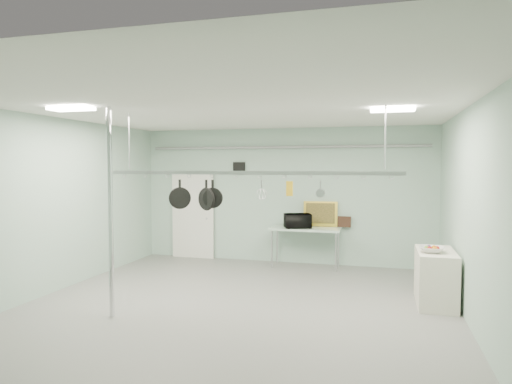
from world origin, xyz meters
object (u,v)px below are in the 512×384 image
(side_cabinet, at_px, (435,277))
(fruit_bowl, at_px, (432,250))
(prep_table, at_px, (305,231))
(microwave, at_px, (298,221))
(skillet_right, at_px, (213,194))
(chrome_pole, at_px, (110,213))
(coffee_canister, at_px, (306,223))
(skillet_left, at_px, (180,195))
(skillet_mid, at_px, (206,195))
(pot_rack, at_px, (247,171))

(side_cabinet, distance_m, fruit_bowl, 0.54)
(prep_table, height_order, microwave, microwave)
(fruit_bowl, bearing_deg, prep_table, 135.91)
(side_cabinet, bearing_deg, fruit_bowl, -114.66)
(microwave, height_order, skillet_right, skillet_right)
(chrome_pole, height_order, skillet_right, chrome_pole)
(chrome_pole, bearing_deg, coffee_canister, 60.31)
(fruit_bowl, bearing_deg, microwave, 139.01)
(prep_table, height_order, side_cabinet, prep_table)
(chrome_pole, height_order, skillet_left, chrome_pole)
(fruit_bowl, height_order, skillet_mid, skillet_mid)
(chrome_pole, distance_m, fruit_bowl, 5.14)
(chrome_pole, distance_m, skillet_left, 1.18)
(prep_table, height_order, skillet_mid, skillet_mid)
(chrome_pole, height_order, skillet_mid, chrome_pole)
(skillet_right, bearing_deg, side_cabinet, 6.22)
(pot_rack, xyz_separation_m, skillet_right, (-0.59, 0.00, -0.38))
(skillet_right, bearing_deg, pot_rack, -11.04)
(chrome_pole, relative_size, skillet_mid, 6.32)
(coffee_canister, relative_size, skillet_right, 0.47)
(pot_rack, height_order, microwave, pot_rack)
(side_cabinet, xyz_separation_m, coffee_canister, (-2.52, 2.09, 0.56))
(side_cabinet, bearing_deg, chrome_pole, -157.59)
(fruit_bowl, xyz_separation_m, skillet_right, (-3.45, -0.91, 0.90))
(side_cabinet, distance_m, skillet_right, 3.96)
(microwave, relative_size, skillet_right, 1.25)
(fruit_bowl, distance_m, skillet_right, 3.69)
(skillet_left, bearing_deg, side_cabinet, -14.94)
(side_cabinet, height_order, microwave, microwave)
(skillet_mid, bearing_deg, skillet_right, 27.52)
(pot_rack, xyz_separation_m, fruit_bowl, (2.86, 0.91, -1.28))
(prep_table, xyz_separation_m, side_cabinet, (2.55, -2.20, -0.38))
(prep_table, xyz_separation_m, microwave, (-0.16, -0.11, 0.23))
(microwave, bearing_deg, prep_table, -168.57)
(chrome_pole, xyz_separation_m, skillet_left, (0.73, 0.90, 0.24))
(chrome_pole, relative_size, prep_table, 2.00)
(side_cabinet, xyz_separation_m, fruit_bowl, (-0.09, -0.19, 0.50))
(pot_rack, bearing_deg, side_cabinet, 20.45)
(prep_table, height_order, skillet_right, skillet_right)
(skillet_left, bearing_deg, skillet_mid, -29.89)
(coffee_canister, distance_m, skillet_left, 3.66)
(fruit_bowl, distance_m, skillet_left, 4.23)
(chrome_pole, xyz_separation_m, skillet_right, (1.31, 0.90, 0.25))
(chrome_pole, height_order, pot_rack, chrome_pole)
(skillet_left, relative_size, skillet_right, 1.08)
(skillet_left, xyz_separation_m, skillet_mid, (0.47, 0.00, -0.00))
(pot_rack, distance_m, skillet_left, 1.23)
(chrome_pole, bearing_deg, skillet_right, 34.49)
(pot_rack, height_order, skillet_mid, pot_rack)
(pot_rack, bearing_deg, coffee_canister, 82.28)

